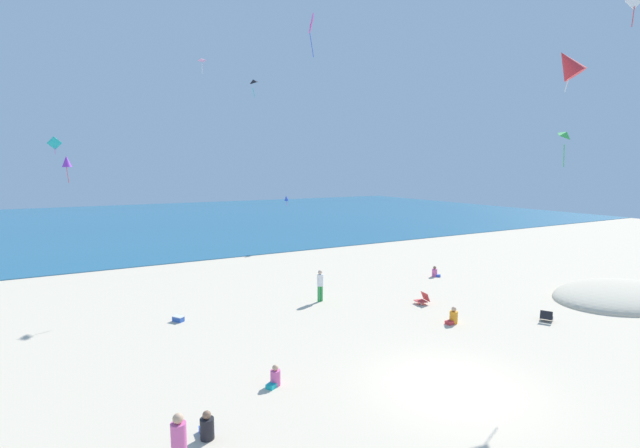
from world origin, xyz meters
The scene contains 21 objects.
ground_plane centered at (0.00, 10.00, 0.00)m, with size 120.00×120.00×0.00m, color beige.
ocean_water centered at (0.00, 54.26, 0.03)m, with size 120.00×60.00×0.05m, color #236084.
dune_mound centered at (15.69, 2.87, 0.00)m, with size 8.42×5.89×1.58m, color beige.
beach_chair_far_left centered at (5.49, 7.41, 0.26)m, with size 0.73×0.69×0.60m.
beach_chair_near_camera centered at (8.59, 2.49, 0.25)m, with size 0.78×0.75×0.53m.
cooler_box centered at (-6.32, 10.91, 0.13)m, with size 0.54×0.60×0.26m.
person_0 centered at (10.34, 11.60, 0.26)m, with size 0.60×0.60×0.70m.
person_1 centered at (-4.94, 2.95, 0.26)m, with size 0.63×0.54×0.70m.
person_2 centered at (-8.70, -0.36, 1.00)m, with size 0.38×0.38×1.73m.
person_3 centered at (4.62, 4.44, 0.29)m, with size 0.63×0.39×0.78m.
person_4 centered at (-7.68, 1.16, 0.29)m, with size 0.39×0.63×0.78m.
person_5 centered at (1.01, 10.46, 0.99)m, with size 0.42×0.42×1.71m.
kite_pink centered at (-0.50, 26.76, 15.58)m, with size 0.65×0.62×1.23m.
kite_teal centered at (-10.99, 28.28, 8.88)m, with size 0.98×0.31×1.28m.
kite_blue centered at (6.37, 26.00, 4.48)m, with size 0.59×0.60×0.95m.
kite_green centered at (6.62, 0.84, 8.38)m, with size 0.66×0.56×1.46m.
kite_purple centered at (-10.34, 22.44, 7.50)m, with size 0.83×0.83×1.70m.
kite_white centered at (10.17, 0.57, 13.85)m, with size 0.55×0.51×1.39m.
kite_black centered at (0.16, 17.54, 12.51)m, with size 0.51×0.65×1.14m.
kite_magenta centered at (-0.69, 8.24, 13.36)m, with size 0.37×0.85×1.88m.
kite_red centered at (4.41, -0.45, 10.57)m, with size 1.28×1.35×1.51m.
Camera 1 is at (-10.58, -10.05, 7.08)m, focal length 25.44 mm.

